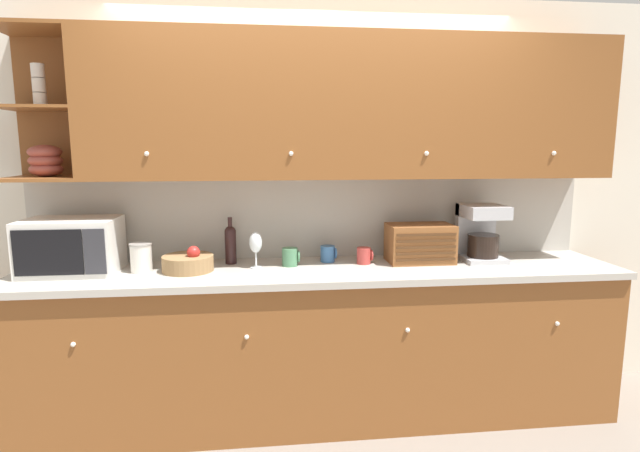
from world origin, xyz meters
The scene contains 15 objects.
ground_plane centered at (0.00, 0.00, 0.00)m, with size 24.00×24.00×0.00m, color slate.
wall_back centered at (0.00, 0.03, 1.30)m, with size 5.97×0.06×2.60m.
counter_unit centered at (0.00, -0.31, 0.48)m, with size 3.59×0.65×0.95m.
backsplash_panel centered at (0.00, -0.01, 1.21)m, with size 3.57×0.01×0.53m.
upper_cabinets centered at (0.17, -0.19, 1.90)m, with size 3.57×0.40×0.84m.
microwave centered at (-1.44, -0.26, 1.11)m, with size 0.51×0.37×0.31m.
storage_canister centered at (-1.05, -0.30, 1.04)m, with size 0.13×0.13×0.17m.
fruit_basket centered at (-0.78, -0.30, 1.00)m, with size 0.30×0.30×0.15m.
wine_bottle centered at (-0.55, -0.14, 1.08)m, with size 0.07×0.07×0.29m.
wine_glass centered at (-0.39, -0.28, 1.10)m, with size 0.08×0.08×0.22m.
mug_blue_second centered at (-0.18, -0.24, 1.01)m, with size 0.11×0.09×0.11m.
mug centered at (0.06, -0.16, 1.00)m, with size 0.10×0.09×0.10m.
mug_patterned_third centered at (0.27, -0.24, 1.00)m, with size 0.10×0.09×0.10m.
bread_box centered at (0.63, -0.23, 1.07)m, with size 0.40×0.25×0.24m.
coffee_maker centered at (1.03, -0.21, 1.13)m, with size 0.26×0.28×0.36m.
Camera 1 is at (-0.35, -3.21, 1.67)m, focal length 28.00 mm.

